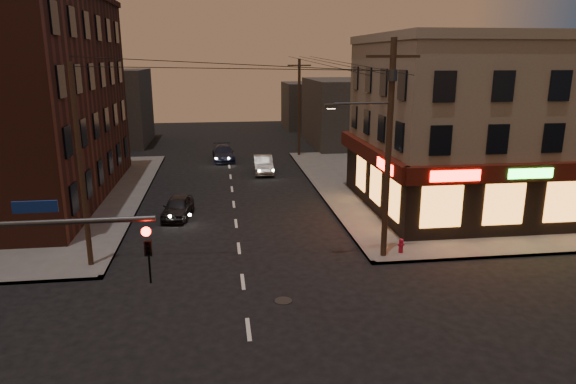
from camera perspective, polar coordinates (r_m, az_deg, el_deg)
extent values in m
plane|color=black|center=(18.83, -4.43, -14.98)|extent=(120.00, 120.00, 0.00)
cube|color=#514F4C|center=(41.07, 19.77, 0.89)|extent=(24.00, 28.00, 0.15)
cube|color=gray|center=(34.49, 21.67, 6.80)|extent=(15.00, 12.00, 10.00)
cube|color=gray|center=(34.25, 22.53, 15.51)|extent=(15.20, 12.20, 0.50)
cube|color=black|center=(30.14, 26.50, -1.17)|extent=(15.12, 0.25, 3.40)
cube|color=black|center=(32.14, 9.43, 1.14)|extent=(0.25, 12.12, 3.40)
cube|color=#42120A|center=(29.50, 27.21, 2.04)|extent=(15.60, 0.50, 0.90)
cube|color=#42120A|center=(31.68, 9.04, 4.28)|extent=(0.50, 12.60, 0.90)
cube|color=#FF140C|center=(26.60, 18.11, 1.72)|extent=(2.60, 0.06, 0.55)
cube|color=#26FF3F|center=(28.56, 25.37, 1.88)|extent=(2.40, 0.06, 0.50)
cube|color=#FF140C|center=(28.05, 10.71, 2.85)|extent=(0.06, 2.60, 0.55)
cube|color=#FF9638|center=(29.66, 25.71, -1.12)|extent=(12.40, 0.08, 2.20)
cube|color=#FF9638|center=(31.15, 9.70, 0.87)|extent=(0.08, 8.40, 2.20)
cube|color=#421F15|center=(37.99, -29.21, 8.91)|extent=(12.00, 20.00, 13.00)
cube|color=#3F3D3A|center=(56.61, 7.59, 8.77)|extent=(10.00, 12.00, 7.00)
cube|color=#3F3D3A|center=(59.83, -19.68, 8.85)|extent=(9.00, 10.00, 8.00)
cube|color=#3F3D3A|center=(69.80, 2.94, 9.59)|extent=(8.00, 8.00, 6.00)
cylinder|color=#382619|center=(23.77, 11.09, 4.38)|extent=(0.28, 0.28, 10.00)
cube|color=#382619|center=(23.39, 11.61, 14.55)|extent=(2.40, 0.12, 0.12)
cylinder|color=#333538|center=(23.41, 11.51, 12.59)|extent=(0.44, 0.44, 0.50)
cylinder|color=#333538|center=(23.09, 8.26, 9.72)|extent=(2.60, 0.10, 0.10)
cube|color=#333538|center=(22.76, 4.81, 9.49)|extent=(0.60, 0.25, 0.18)
cube|color=#FFD88C|center=(22.77, 4.81, 9.24)|extent=(0.35, 0.15, 0.04)
cylinder|color=#382619|center=(49.15, 1.24, 9.34)|extent=(0.26, 0.26, 9.00)
cylinder|color=#382619|center=(24.07, -22.01, 2.49)|extent=(0.24, 0.24, 9.00)
cylinder|color=#333538|center=(11.80, -25.18, -3.09)|extent=(4.40, 0.12, 0.12)
imported|color=black|center=(11.51, -15.34, -5.24)|extent=(0.16, 0.20, 1.00)
sphere|color=#FF0C05|center=(11.32, -15.50, -4.26)|extent=(0.20, 0.20, 0.20)
cube|color=navy|center=(11.77, -26.29, -1.49)|extent=(0.90, 0.05, 0.25)
imported|color=black|center=(31.35, -12.15, -1.65)|extent=(2.01, 3.91, 1.27)
imported|color=gray|center=(42.49, -2.78, 3.08)|extent=(1.61, 4.34, 1.42)
imported|color=#1A1F35|center=(47.94, -7.20, 4.30)|extent=(2.16, 4.80, 1.37)
cylinder|color=maroon|center=(25.51, 12.44, -5.98)|extent=(0.23, 0.23, 0.57)
sphere|color=maroon|center=(25.40, 12.47, -5.31)|extent=(0.23, 0.23, 0.23)
cylinder|color=maroon|center=(25.47, 12.45, -5.74)|extent=(0.32, 0.14, 0.11)
cylinder|color=maroon|center=(25.47, 12.45, -5.74)|extent=(0.14, 0.32, 0.11)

